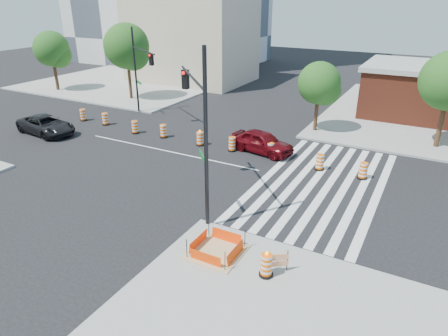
{
  "coord_description": "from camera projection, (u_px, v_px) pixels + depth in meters",
  "views": [
    {
      "loc": [
        16.0,
        -21.23,
        10.27
      ],
      "look_at": [
        6.38,
        -3.5,
        1.4
      ],
      "focal_mm": 32.0,
      "sensor_mm": 36.0,
      "label": 1
    }
  ],
  "objects": [
    {
      "name": "pit_drum",
      "position": [
        266.0,
        266.0,
        15.4
      ],
      "size": [
        0.57,
        0.57,
        1.11
      ],
      "color": "black",
      "rests_on": "ground"
    },
    {
      "name": "median_drum_2",
      "position": [
        135.0,
        127.0,
        31.64
      ],
      "size": [
        0.6,
        0.6,
        1.02
      ],
      "color": "black",
      "rests_on": "ground"
    },
    {
      "name": "median_drum_7",
      "position": [
        320.0,
        163.0,
        25.09
      ],
      "size": [
        0.6,
        0.6,
        1.02
      ],
      "color": "black",
      "rests_on": "ground"
    },
    {
      "name": "median_drum_8",
      "position": [
        363.0,
        171.0,
        23.87
      ],
      "size": [
        0.6,
        0.6,
        1.02
      ],
      "color": "black",
      "rests_on": "ground"
    },
    {
      "name": "lane_centerline",
      "position": [
        168.0,
        151.0,
        28.2
      ],
      "size": [
        14.0,
        0.12,
        0.01
      ],
      "primitive_type": "cube",
      "color": "silver",
      "rests_on": "ground"
    },
    {
      "name": "median_drum_4",
      "position": [
        200.0,
        139.0,
        29.12
      ],
      "size": [
        0.6,
        0.6,
        1.18
      ],
      "color": "black",
      "rests_on": "ground"
    },
    {
      "name": "tree_north_a",
      "position": [
        52.0,
        51.0,
        43.85
      ],
      "size": [
        3.9,
        3.87,
        6.57
      ],
      "color": "#382314",
      "rests_on": "ground"
    },
    {
      "name": "median_drum_0",
      "position": [
        83.0,
        115.0,
        34.8
      ],
      "size": [
        0.6,
        0.6,
        1.02
      ],
      "color": "black",
      "rests_on": "ground"
    },
    {
      "name": "dark_suv",
      "position": [
        46.0,
        125.0,
        31.46
      ],
      "size": [
        5.42,
        2.95,
        1.44
      ],
      "primitive_type": "imported",
      "rotation": [
        0.0,
        0.0,
        1.46
      ],
      "color": "black",
      "rests_on": "ground"
    },
    {
      "name": "beige_midrise",
      "position": [
        192.0,
        40.0,
        49.13
      ],
      "size": [
        14.0,
        10.0,
        10.0
      ],
      "primitive_type": "cube",
      "color": "#BCA98F",
      "rests_on": "ground"
    },
    {
      "name": "crosswalk_east",
      "position": [
        321.0,
        184.0,
        23.42
      ],
      "size": [
        6.75,
        13.5,
        0.01
      ],
      "color": "silver",
      "rests_on": "ground"
    },
    {
      "name": "tree_north_c",
      "position": [
        320.0,
        86.0,
        30.71
      ],
      "size": [
        3.29,
        3.27,
        5.56
      ],
      "color": "#382314",
      "rests_on": "ground"
    },
    {
      "name": "ground",
      "position": [
        168.0,
        151.0,
        28.2
      ],
      "size": [
        120.0,
        120.0,
        0.0
      ],
      "primitive_type": "plane",
      "color": "black",
      "rests_on": "ground"
    },
    {
      "name": "median_drum_1",
      "position": [
        105.0,
        119.0,
        33.68
      ],
      "size": [
        0.6,
        0.6,
        1.02
      ],
      "color": "black",
      "rests_on": "ground"
    },
    {
      "name": "signal_pole_se",
      "position": [
        198.0,
        115.0,
        18.67
      ],
      "size": [
        4.32,
        4.67,
        8.23
      ],
      "rotation": [
        0.0,
        0.0,
        2.32
      ],
      "color": "black",
      "rests_on": "ground"
    },
    {
      "name": "tree_north_b",
      "position": [
        127.0,
        49.0,
        39.83
      ],
      "size": [
        4.51,
        4.51,
        7.66
      ],
      "color": "#382314",
      "rests_on": "ground"
    },
    {
      "name": "sidewalk_nw",
      "position": [
        136.0,
        81.0,
        50.51
      ],
      "size": [
        22.0,
        22.0,
        0.15
      ],
      "primitive_type": "cube",
      "color": "gray",
      "rests_on": "ground"
    },
    {
      "name": "excavation_pit",
      "position": [
        216.0,
        251.0,
        16.94
      ],
      "size": [
        2.2,
        2.2,
        0.9
      ],
      "color": "tan",
      "rests_on": "ground"
    },
    {
      "name": "median_drum_3",
      "position": [
        163.0,
        131.0,
        30.73
      ],
      "size": [
        0.6,
        0.6,
        1.02
      ],
      "color": "black",
      "rests_on": "ground"
    },
    {
      "name": "red_coupe",
      "position": [
        262.0,
        142.0,
        27.74
      ],
      "size": [
        4.8,
        2.62,
        1.55
      ],
      "primitive_type": "imported",
      "rotation": [
        0.0,
        0.0,
        1.39
      ],
      "color": "#51060D",
      "rests_on": "ground"
    },
    {
      "name": "median_drum_5",
      "position": [
        232.0,
        144.0,
        28.1
      ],
      "size": [
        0.6,
        0.6,
        1.02
      ],
      "color": "black",
      "rests_on": "ground"
    },
    {
      "name": "signal_pole_nw",
      "position": [
        140.0,
        65.0,
        34.3
      ],
      "size": [
        4.8,
        3.21,
        7.47
      ],
      "rotation": [
        0.0,
        0.0,
        -0.58
      ],
      "color": "black",
      "rests_on": "ground"
    },
    {
      "name": "barricade",
      "position": [
        278.0,
        260.0,
        15.59
      ],
      "size": [
        0.68,
        0.52,
        0.97
      ],
      "rotation": [
        0.0,
        0.0,
        0.64
      ],
      "color": "#FF6005",
      "rests_on": "ground"
    },
    {
      "name": "median_drum_6",
      "position": [
        270.0,
        151.0,
        27.0
      ],
      "size": [
        0.6,
        0.6,
        1.02
      ],
      "color": "black",
      "rests_on": "ground"
    }
  ]
}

